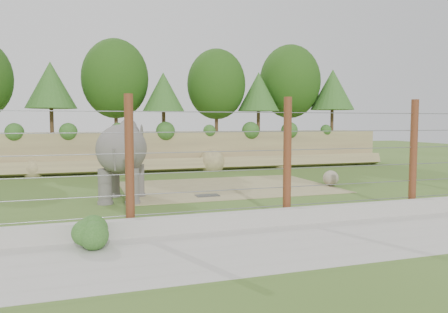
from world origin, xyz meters
name	(u,v)px	position (x,y,z in m)	size (l,w,h in m)	color
ground	(239,198)	(0.00, 0.00, 0.00)	(90.00, 90.00, 0.00)	#4A6826
back_embankment	(184,111)	(0.59, 12.68, 3.97)	(30.00, 5.52, 8.77)	#83704F
dirt_patch	(227,187)	(0.50, 3.00, 0.01)	(10.00, 7.00, 0.02)	#938659
drain_grate	(207,195)	(-1.16, 0.78, 0.04)	(1.00, 0.60, 0.03)	#262628
elephant	(122,161)	(-4.72, 0.97, 1.62)	(1.72, 4.01, 3.25)	#645E58
stone_ball	(331,178)	(5.50, 1.67, 0.40)	(0.77, 0.77, 0.77)	gray
retaining_wall	(294,216)	(0.00, -5.00, 0.25)	(26.00, 0.35, 0.50)	#B7B3A9
walkway	(328,240)	(0.00, -7.00, 0.01)	(26.00, 4.00, 0.01)	#B7B3A9
barrier_fence	(287,159)	(0.00, -4.50, 2.00)	(20.26, 0.26, 4.00)	brown
walkway_shrub	(93,233)	(-6.08, -5.80, 0.40)	(0.78, 0.78, 0.78)	#2C621E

